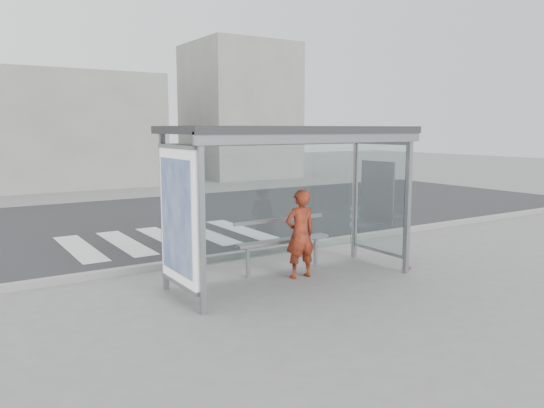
# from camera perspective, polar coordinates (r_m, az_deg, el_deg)

# --- Properties ---
(ground) EXTENTS (80.00, 80.00, 0.00)m
(ground) POSITION_cam_1_polar(r_m,az_deg,el_deg) (9.17, 2.19, -8.23)
(ground) COLOR slate
(ground) RESTS_ON ground
(road) EXTENTS (30.00, 10.00, 0.01)m
(road) POSITION_cam_1_polar(r_m,az_deg,el_deg) (15.30, -12.92, -1.78)
(road) COLOR #232325
(road) RESTS_ON ground
(curb) EXTENTS (30.00, 0.18, 0.12)m
(curb) POSITION_cam_1_polar(r_m,az_deg,el_deg) (10.76, -3.76, -5.45)
(curb) COLOR gray
(curb) RESTS_ON ground
(crosswalk) EXTENTS (4.55, 3.00, 0.00)m
(crosswalk) POSITION_cam_1_polar(r_m,az_deg,el_deg) (12.83, -11.24, -3.63)
(crosswalk) COLOR silver
(crosswalk) RESTS_ON ground
(bus_shelter) EXTENTS (4.25, 1.65, 2.62)m
(bus_shelter) POSITION_cam_1_polar(r_m,az_deg,el_deg) (8.66, 0.00, 4.17)
(bus_shelter) COLOR gray
(bus_shelter) RESTS_ON ground
(building_center) EXTENTS (8.00, 5.00, 5.00)m
(building_center) POSITION_cam_1_polar(r_m,az_deg,el_deg) (25.72, -21.48, 7.38)
(building_center) COLOR gray
(building_center) RESTS_ON ground
(building_right) EXTENTS (5.00, 5.00, 7.00)m
(building_right) POSITION_cam_1_polar(r_m,az_deg,el_deg) (28.87, -3.53, 9.93)
(building_right) COLOR gray
(building_right) RESTS_ON ground
(person) EXTENTS (0.60, 0.42, 1.55)m
(person) POSITION_cam_1_polar(r_m,az_deg,el_deg) (9.18, 3.04, -3.25)
(person) COLOR orange
(person) RESTS_ON ground
(bench) EXTENTS (1.89, 0.24, 0.98)m
(bench) POSITION_cam_1_polar(r_m,az_deg,el_deg) (9.58, 1.16, -3.95)
(bench) COLOR gray
(bench) RESTS_ON ground
(soda_can) EXTENTS (0.14, 0.10, 0.07)m
(soda_can) POSITION_cam_1_polar(r_m,az_deg,el_deg) (10.15, 14.40, -6.67)
(soda_can) COLOR #CE3C5D
(soda_can) RESTS_ON ground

